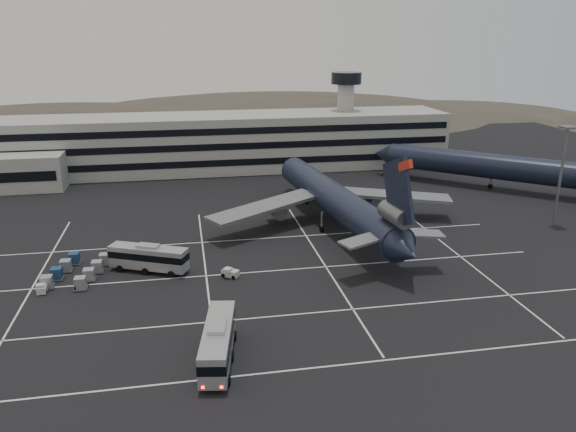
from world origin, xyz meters
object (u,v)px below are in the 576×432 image
at_px(trijet_main, 336,200).
at_px(uld_cluster, 77,270).
at_px(bus_near, 218,341).
at_px(bus_far, 149,257).
at_px(tug_a, 42,288).

xyz_separation_m(trijet_main, uld_cluster, (-42.58, -13.72, -4.38)).
relative_size(bus_near, bus_far, 1.08).
relative_size(bus_far, uld_cluster, 0.99).
xyz_separation_m(bus_near, uld_cluster, (-18.68, 26.23, -1.56)).
xyz_separation_m(trijet_main, bus_far, (-32.33, -13.95, -2.95)).
xyz_separation_m(bus_near, bus_far, (-8.44, 26.00, -0.13)).
xyz_separation_m(bus_near, tug_a, (-22.50, 21.29, -1.80)).
relative_size(bus_far, tug_a, 5.17).
bearing_deg(bus_far, tug_a, 133.47).
bearing_deg(uld_cluster, bus_near, -54.54).
height_order(trijet_main, bus_far, trijet_main).
height_order(bus_far, uld_cluster, bus_far).
height_order(bus_far, tug_a, bus_far).
height_order(bus_near, bus_far, bus_near).
xyz_separation_m(tug_a, uld_cluster, (3.82, 4.94, 0.24)).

